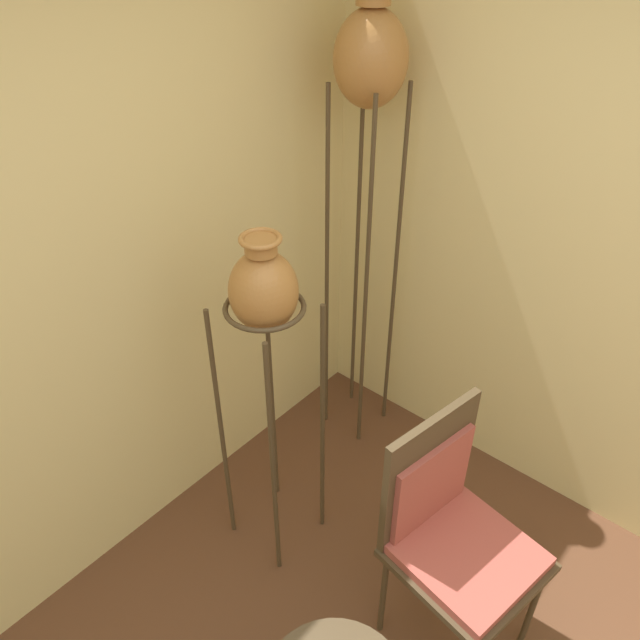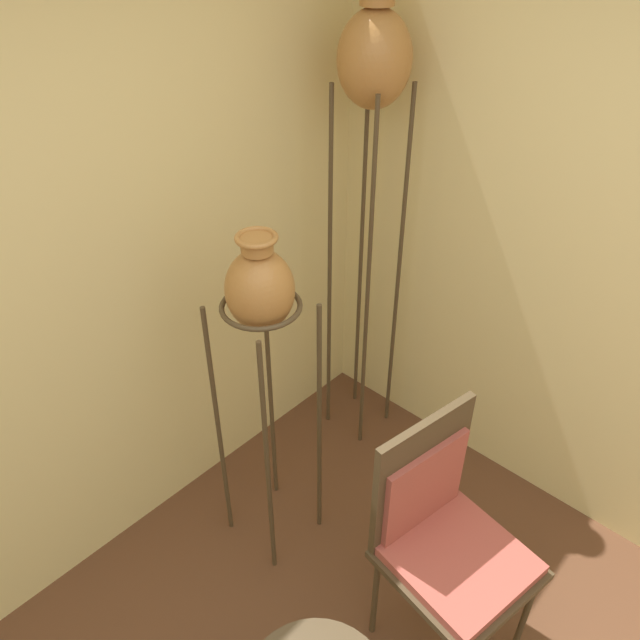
% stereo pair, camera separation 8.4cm
% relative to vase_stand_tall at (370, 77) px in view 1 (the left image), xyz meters
% --- Properties ---
extents(vase_stand_tall, '(0.30, 0.30, 2.21)m').
position_rel_vase_stand_tall_xyz_m(vase_stand_tall, '(0.00, 0.00, 0.00)').
color(vase_stand_tall, '#473823').
rests_on(vase_stand_tall, ground_plane).
extents(vase_stand_medium, '(0.32, 0.32, 1.55)m').
position_rel_vase_stand_tall_xyz_m(vase_stand_medium, '(-0.82, -0.18, -0.60)').
color(vase_stand_medium, '#473823').
rests_on(vase_stand_medium, ground_plane).
extents(chair, '(0.54, 0.55, 1.06)m').
position_rel_vase_stand_tall_xyz_m(chair, '(-0.72, -0.98, -1.26)').
color(chair, '#473823').
rests_on(chair, ground_plane).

